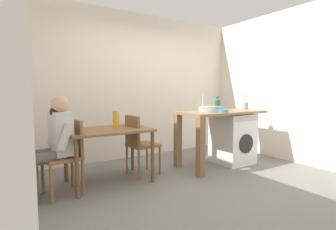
{
  "coord_description": "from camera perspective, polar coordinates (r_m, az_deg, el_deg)",
  "views": [
    {
      "loc": [
        -2.17,
        -2.72,
        1.25
      ],
      "look_at": [
        -0.15,
        0.45,
        0.9
      ],
      "focal_mm": 27.36,
      "sensor_mm": 36.0,
      "label": 1
    }
  ],
  "objects": [
    {
      "name": "wall_window_side",
      "position": [
        2.73,
        -32.32,
        6.66
      ],
      "size": [
        0.12,
        3.8,
        2.7
      ],
      "color": "silver",
      "rests_on": "ground_plane"
    },
    {
      "name": "seated_person",
      "position": [
        3.31,
        -24.14,
        -5.24
      ],
      "size": [
        0.52,
        0.53,
        1.2
      ],
      "rotation": [
        0.0,
        0.0,
        1.7
      ],
      "color": "#595651",
      "rests_on": "ground_plane"
    },
    {
      "name": "chair_person_seat",
      "position": [
        3.39,
        -21.39,
        -7.73
      ],
      "size": [
        0.45,
        0.45,
        0.9
      ],
      "rotation": [
        0.0,
        0.0,
        1.7
      ],
      "color": "olive",
      "rests_on": "ground_plane"
    },
    {
      "name": "tap",
      "position": [
        4.34,
        7.83,
        2.73
      ],
      "size": [
        0.02,
        0.02,
        0.28
      ],
      "primitive_type": "cylinder",
      "color": "#B2B2B7",
      "rests_on": "kitchen_counter"
    },
    {
      "name": "wall_back",
      "position": [
        4.97,
        -6.64,
        6.41
      ],
      "size": [
        4.6,
        0.1,
        2.7
      ],
      "primitive_type": "cube",
      "color": "silver",
      "rests_on": "ground_plane"
    },
    {
      "name": "sink_basin",
      "position": [
        4.21,
        9.4,
        1.34
      ],
      "size": [
        0.38,
        0.38,
        0.09
      ],
      "primitive_type": "cylinder",
      "color": "#9EA0A5",
      "rests_on": "kitchen_counter"
    },
    {
      "name": "ground_plane",
      "position": [
        3.69,
        5.91,
        -14.51
      ],
      "size": [
        5.46,
        5.46,
        0.0
      ],
      "primitive_type": "plane",
      "color": "slate"
    },
    {
      "name": "utensil_crock",
      "position": [
        4.88,
        16.85,
        2.0
      ],
      "size": [
        0.11,
        0.11,
        0.3
      ],
      "color": "gray",
      "rests_on": "kitchen_counter"
    },
    {
      "name": "dining_table",
      "position": [
        3.58,
        -13.12,
        -4.58
      ],
      "size": [
        1.1,
        0.76,
        0.74
      ],
      "color": "brown",
      "rests_on": "ground_plane"
    },
    {
      "name": "mixing_bowl",
      "position": [
        4.11,
        12.01,
        0.95
      ],
      "size": [
        0.17,
        0.17,
        0.05
      ],
      "color": "teal",
      "rests_on": "kitchen_counter"
    },
    {
      "name": "vase",
      "position": [
        3.7,
        -11.51,
        -0.89
      ],
      "size": [
        0.09,
        0.09,
        0.24
      ],
      "primitive_type": "cylinder",
      "color": "gold",
      "rests_on": "dining_table"
    },
    {
      "name": "bottle_squat_brown",
      "position": [
        4.53,
        11.18,
        2.4
      ],
      "size": [
        0.06,
        0.06,
        0.24
      ],
      "color": "#19592D",
      "rests_on": "kitchen_counter"
    },
    {
      "name": "bottle_tall_green",
      "position": [
        4.4,
        10.85,
        2.31
      ],
      "size": [
        0.08,
        0.08,
        0.24
      ],
      "color": "#19592D",
      "rests_on": "kitchen_counter"
    },
    {
      "name": "kitchen_counter",
      "position": [
        4.26,
        9.87,
        -1.37
      ],
      "size": [
        1.5,
        0.68,
        0.92
      ],
      "color": "olive",
      "rests_on": "ground_plane"
    },
    {
      "name": "scissors",
      "position": [
        4.28,
        12.4,
        0.8
      ],
      "size": [
        0.15,
        0.06,
        0.01
      ],
      "color": "#B2B2B7",
      "rests_on": "kitchen_counter"
    },
    {
      "name": "wall_counter_side",
      "position": [
        5.1,
        25.47,
        5.9
      ],
      "size": [
        0.1,
        3.8,
        2.7
      ],
      "primitive_type": "cube",
      "color": "silver",
      "rests_on": "ground_plane"
    },
    {
      "name": "radiator",
      "position": [
        3.15,
        -29.03,
        -11.95
      ],
      "size": [
        0.1,
        0.8,
        0.7
      ],
      "primitive_type": "cube",
      "color": "white",
      "rests_on": "ground_plane"
    },
    {
      "name": "chair_opposite",
      "position": [
        3.83,
        -6.53,
        -5.92
      ],
      "size": [
        0.43,
        0.43,
        0.9
      ],
      "rotation": [
        0.0,
        0.0,
        -1.49
      ],
      "color": "olive",
      "rests_on": "ground_plane"
    },
    {
      "name": "washing_machine",
      "position": [
        4.63,
        14.18,
        -5.06
      ],
      "size": [
        0.6,
        0.61,
        0.86
      ],
      "color": "white",
      "rests_on": "ground_plane"
    }
  ]
}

